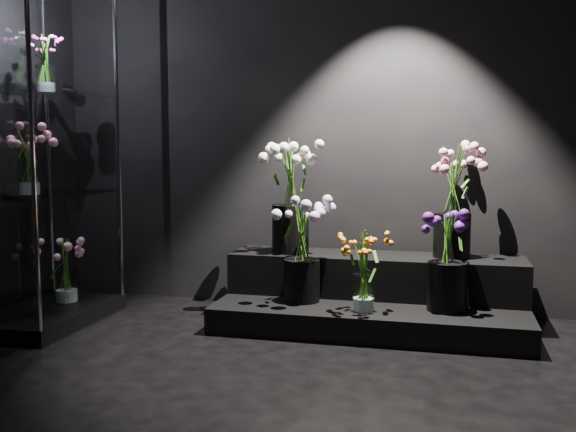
% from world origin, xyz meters
% --- Properties ---
extents(floor, '(4.00, 4.00, 0.00)m').
position_xyz_m(floor, '(0.00, 0.00, 0.00)').
color(floor, black).
rests_on(floor, ground).
extents(wall_back, '(4.00, 0.00, 4.00)m').
position_xyz_m(wall_back, '(0.00, 2.00, 1.40)').
color(wall_back, black).
rests_on(wall_back, floor).
extents(display_riser, '(1.97, 0.88, 0.44)m').
position_xyz_m(display_riser, '(0.42, 1.61, 0.18)').
color(display_riser, black).
rests_on(display_riser, floor).
extents(display_case, '(0.61, 1.01, 2.23)m').
position_xyz_m(display_case, '(-1.68, 1.08, 1.11)').
color(display_case, black).
rests_on(display_case, floor).
extents(bouquet_orange_bells, '(0.26, 0.26, 0.50)m').
position_xyz_m(bouquet_orange_bells, '(0.40, 1.27, 0.42)').
color(bouquet_orange_bells, white).
rests_on(bouquet_orange_bells, display_riser).
extents(bouquet_lilac, '(0.40, 0.40, 0.68)m').
position_xyz_m(bouquet_lilac, '(-0.02, 1.42, 0.56)').
color(bouquet_lilac, black).
rests_on(bouquet_lilac, display_riser).
extents(bouquet_purple, '(0.37, 0.37, 0.61)m').
position_xyz_m(bouquet_purple, '(0.90, 1.40, 0.50)').
color(bouquet_purple, black).
rests_on(bouquet_purple, display_riser).
extents(bouquet_cream_roses, '(0.41, 0.41, 0.77)m').
position_xyz_m(bouquet_cream_roses, '(-0.16, 1.70, 0.89)').
color(bouquet_cream_roses, black).
rests_on(bouquet_cream_roses, display_riser).
extents(bouquet_pink_roses, '(0.37, 0.37, 0.74)m').
position_xyz_m(bouquet_pink_roses, '(0.92, 1.76, 0.85)').
color(bouquet_pink_roses, black).
rests_on(bouquet_pink_roses, display_riser).
extents(bouquet_case_pink, '(0.34, 0.34, 0.42)m').
position_xyz_m(bouquet_case_pink, '(-1.67, 0.93, 1.09)').
color(bouquet_case_pink, white).
rests_on(bouquet_case_pink, display_case).
extents(bouquet_case_magenta, '(0.26, 0.26, 0.37)m').
position_xyz_m(bouquet_case_magenta, '(-1.71, 1.20, 1.71)').
color(bouquet_case_magenta, white).
rests_on(bouquet_case_magenta, display_case).
extents(bouquet_case_base_pink, '(0.42, 0.42, 0.44)m').
position_xyz_m(bouquet_case_base_pink, '(-1.65, 1.27, 0.34)').
color(bouquet_case_base_pink, white).
rests_on(bouquet_case_base_pink, display_case).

